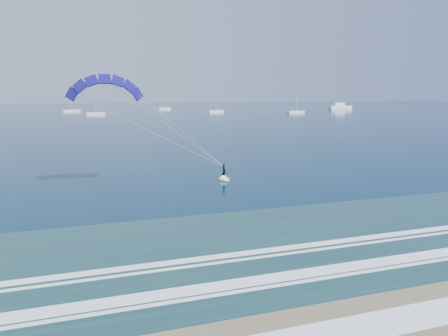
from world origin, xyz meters
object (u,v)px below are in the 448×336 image
object	(u,v)px
sailboat_5	(216,111)
sailboat_4	(164,108)
sailboat_2	(72,111)
sailboat_3	(96,113)
motor_yacht	(340,107)
kitesurfer_rig	(168,126)
sailboat_6	(296,112)

from	to	relation	value
sailboat_5	sailboat_4	bearing A→B (deg)	112.08
sailboat_2	sailboat_3	world-z (taller)	sailboat_2
motor_yacht	sailboat_2	world-z (taller)	sailboat_2
kitesurfer_rig	sailboat_4	xyz separation A→B (m)	(36.33, 227.89, -6.51)
sailboat_2	sailboat_5	xyz separation A→B (m)	(79.17, -33.55, -0.01)
sailboat_5	sailboat_3	bearing A→B (deg)	-174.29
sailboat_2	sailboat_3	bearing A→B (deg)	-71.51
sailboat_5	sailboat_6	world-z (taller)	sailboat_6
sailboat_2	sailboat_5	distance (m)	85.99
sailboat_5	sailboat_6	distance (m)	45.13
motor_yacht	sailboat_3	xyz separation A→B (m)	(-159.48, -24.84, -1.07)
kitesurfer_rig	sailboat_2	distance (m)	210.41
motor_yacht	sailboat_5	size ratio (longest dim) A/B	1.39
sailboat_4	sailboat_5	bearing A→B (deg)	-67.92
kitesurfer_rig	sailboat_4	world-z (taller)	kitesurfer_rig
sailboat_2	sailboat_4	xyz separation A→B (m)	(57.98, 18.70, -0.01)
kitesurfer_rig	sailboat_5	xyz separation A→B (m)	(57.52, 175.65, -6.51)
kitesurfer_rig	sailboat_5	distance (m)	184.94
sailboat_5	sailboat_6	bearing A→B (deg)	-28.32
sailboat_4	sailboat_5	world-z (taller)	sailboat_5
sailboat_3	sailboat_5	bearing A→B (deg)	5.71
sailboat_4	sailboat_6	bearing A→B (deg)	-50.41
kitesurfer_rig	sailboat_4	size ratio (longest dim) A/B	1.86
motor_yacht	sailboat_3	world-z (taller)	sailboat_3
sailboat_4	kitesurfer_rig	bearing A→B (deg)	-99.06
kitesurfer_rig	sailboat_2	size ratio (longest dim) A/B	1.60
kitesurfer_rig	sailboat_3	world-z (taller)	kitesurfer_rig
motor_yacht	sailboat_6	distance (m)	67.02
sailboat_3	sailboat_4	distance (m)	73.79
kitesurfer_rig	sailboat_2	bearing A→B (deg)	95.91
motor_yacht	sailboat_6	world-z (taller)	sailboat_6
sailboat_4	sailboat_5	size ratio (longest dim) A/B	0.94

